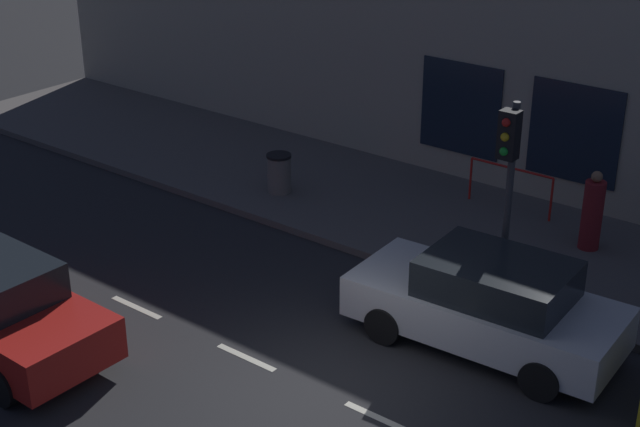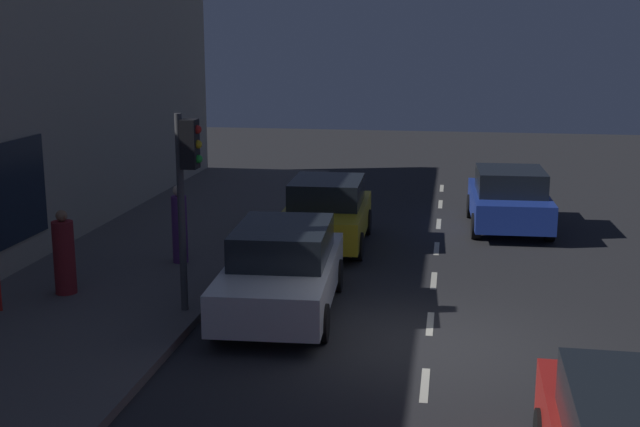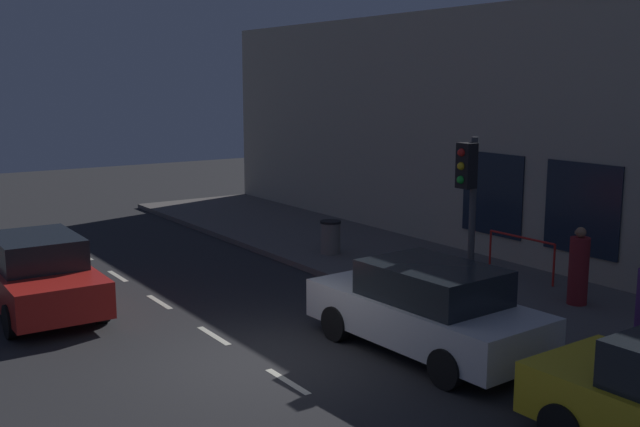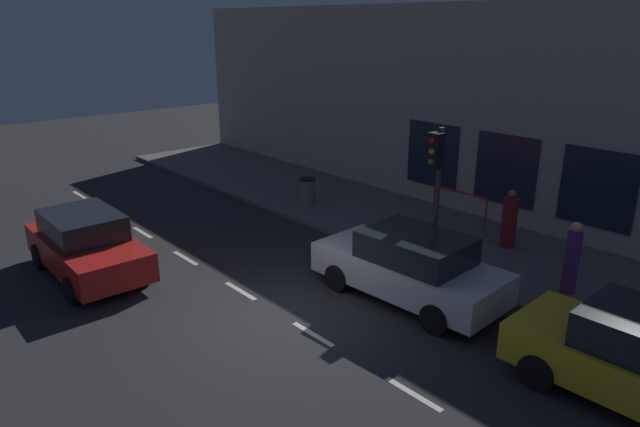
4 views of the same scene
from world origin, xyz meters
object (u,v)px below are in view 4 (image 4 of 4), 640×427
object	(u,v)px
parked_car_1	(640,359)
trash_bin	(308,191)
traffic_light	(436,171)
pedestrian_1	(509,221)
parked_car_0	(87,245)
pedestrian_0	(572,260)
parked_car_2	(410,266)

from	to	relation	value
parked_car_1	trash_bin	world-z (taller)	parked_car_1
parked_car_1	trash_bin	bearing A→B (deg)	75.40
traffic_light	parked_car_1	xyz separation A→B (m)	(-1.59, -5.48, -1.83)
parked_car_1	pedestrian_1	bearing A→B (deg)	47.73
parked_car_0	parked_car_1	xyz separation A→B (m)	(4.88, -10.99, 0.00)
pedestrian_0	pedestrian_1	distance (m)	2.82
pedestrian_0	trash_bin	bearing A→B (deg)	37.73
parked_car_1	pedestrian_1	world-z (taller)	pedestrian_1
pedestrian_1	trash_bin	xyz separation A→B (m)	(-1.56, 6.57, -0.29)
parked_car_1	parked_car_2	world-z (taller)	same
pedestrian_1	trash_bin	bearing A→B (deg)	36.51
traffic_light	pedestrian_0	size ratio (longest dim) A/B	2.08
pedestrian_1	trash_bin	distance (m)	6.76
traffic_light	parked_car_0	xyz separation A→B (m)	(-6.47, 5.51, -1.83)
parked_car_0	trash_bin	bearing A→B (deg)	-175.35
parked_car_2	trash_bin	size ratio (longest dim) A/B	5.09
parked_car_0	trash_bin	world-z (taller)	parked_car_0
parked_car_2	pedestrian_1	size ratio (longest dim) A/B	2.80
traffic_light	trash_bin	distance (m)	6.43
parked_car_2	pedestrian_1	distance (m)	4.17
parked_car_0	trash_bin	distance (m)	7.57
pedestrian_1	trash_bin	world-z (taller)	pedestrian_1
pedestrian_0	parked_car_2	bearing A→B (deg)	85.69
traffic_light	parked_car_2	distance (m)	2.45
parked_car_0	pedestrian_1	distance (m)	10.96
parked_car_0	parked_car_2	xyz separation A→B (m)	(4.95, -6.11, 0.00)
parked_car_0	parked_car_2	distance (m)	7.86
parked_car_1	pedestrian_1	xyz separation A→B (m)	(4.23, 4.91, 0.09)
parked_car_0	parked_car_1	bearing A→B (deg)	114.88
traffic_light	parked_car_2	size ratio (longest dim) A/B	0.78
parked_car_2	traffic_light	bearing A→B (deg)	18.48
pedestrian_0	trash_bin	xyz separation A→B (m)	(-0.12, 8.99, -0.35)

